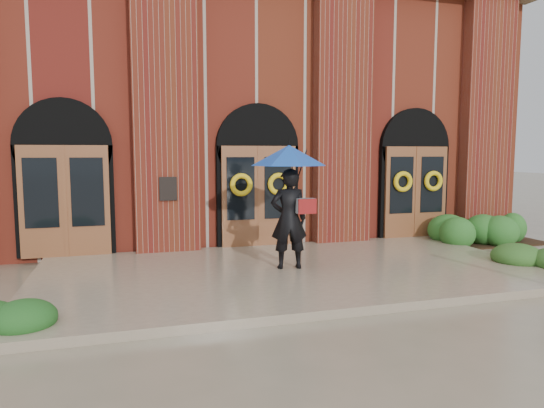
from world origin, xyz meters
name	(u,v)px	position (x,y,z in m)	size (l,w,h in m)	color
ground	(295,277)	(0.00, 0.00, 0.00)	(90.00, 90.00, 0.00)	gray
landing	(292,272)	(0.00, 0.15, 0.07)	(10.00, 5.30, 0.15)	gray
church_building	(215,125)	(0.00, 8.78, 3.50)	(16.20, 12.53, 7.00)	#602614
man_with_umbrella	(289,183)	(-0.06, 0.19, 1.89)	(1.77, 1.77, 2.48)	black
hedge_wall_right	(485,229)	(6.21, 1.94, 0.39)	(3.06, 1.22, 0.78)	#275E21
hedge_front_right	(542,260)	(5.10, -1.06, 0.26)	(1.45, 1.24, 0.51)	#2C561F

